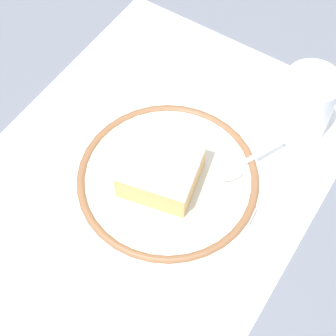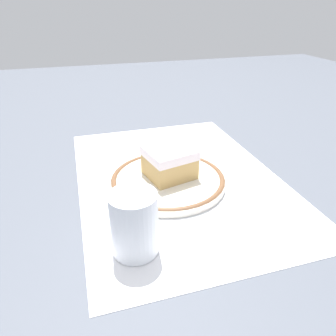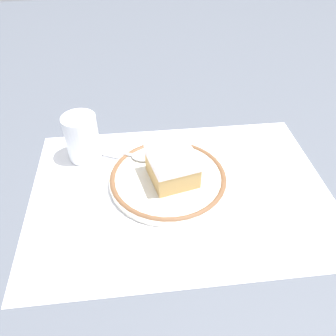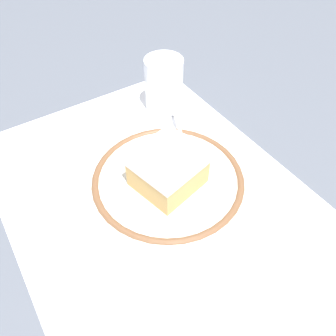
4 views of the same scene
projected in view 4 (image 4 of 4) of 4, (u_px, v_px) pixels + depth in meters
The scene contains 8 objects.
ground_plane at pixel (160, 202), 0.45m from camera, with size 2.40×2.40×0.00m, color #4C515B.
placemat at pixel (160, 201), 0.45m from camera, with size 0.52×0.37×0.00m, color white.
plate at pixel (168, 180), 0.46m from camera, with size 0.21×0.21×0.02m.
cake_slice at pixel (168, 169), 0.44m from camera, with size 0.09×0.10×0.05m.
spoon at pixel (181, 135), 0.52m from camera, with size 0.12×0.07×0.01m.
cup at pixel (164, 88), 0.56m from camera, with size 0.06×0.06×0.09m.
napkin at pixel (264, 278), 0.38m from camera, with size 0.10×0.12×0.00m, color white.
sugar_packet at pixel (300, 224), 0.42m from camera, with size 0.05×0.03×0.01m, color white.
Camera 4 is at (0.24, -0.14, 0.36)m, focal length 36.32 mm.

